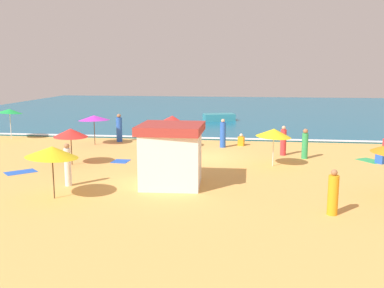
{
  "coord_description": "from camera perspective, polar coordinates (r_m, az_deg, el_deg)",
  "views": [
    {
      "loc": [
        2.77,
        -24.01,
        5.04
      ],
      "look_at": [
        -0.4,
        -0.18,
        0.8
      ],
      "focal_mm": 40.93,
      "sensor_mm": 36.0,
      "label": 1
    }
  ],
  "objects": [
    {
      "name": "beach_umbrella_0",
      "position": [
        17.54,
        -17.79,
        -0.99
      ],
      "size": [
        2.6,
        2.58,
        2.13
      ],
      "color": "#4C3823",
      "rests_on": "ground_plane"
    },
    {
      "name": "beach_umbrella_2",
      "position": [
        33.26,
        -22.69,
        3.97
      ],
      "size": [
        2.47,
        2.48,
        2.23
      ],
      "color": "silver",
      "rests_on": "ground_plane"
    },
    {
      "name": "beach_towel_1",
      "position": [
        24.01,
        -9.27,
        -2.23
      ],
      "size": [
        0.91,
        1.06,
        0.01
      ],
      "color": "blue",
      "rests_on": "ground_plane"
    },
    {
      "name": "beachgoer_7",
      "position": [
        30.22,
        -9.46,
        1.98
      ],
      "size": [
        0.47,
        0.47,
        1.91
      ],
      "color": "blue",
      "rests_on": "ground_plane"
    },
    {
      "name": "beach_umbrella_3",
      "position": [
        27.4,
        -2.59,
        3.24
      ],
      "size": [
        2.23,
        2.23,
        2.09
      ],
      "color": "#4C3823",
      "rests_on": "ground_plane"
    },
    {
      "name": "beach_umbrella_1",
      "position": [
        23.45,
        -15.53,
        1.42
      ],
      "size": [
        2.43,
        2.43,
        1.94
      ],
      "color": "#4C3823",
      "rests_on": "ground_plane"
    },
    {
      "name": "beach_towel_0",
      "position": [
        25.75,
        22.21,
        -2.03
      ],
      "size": [
        1.55,
        1.68,
        0.01
      ],
      "color": "green",
      "rests_on": "ground_plane"
    },
    {
      "name": "beach_towel_2",
      "position": [
        22.86,
        -21.42,
        -3.43
      ],
      "size": [
        1.63,
        1.62,
        0.01
      ],
      "color": "blue",
      "rests_on": "ground_plane"
    },
    {
      "name": "beachgoer_9",
      "position": [
        25.08,
        14.5,
        -0.05
      ],
      "size": [
        0.36,
        0.36,
        1.68
      ],
      "color": "green",
      "rests_on": "ground_plane"
    },
    {
      "name": "ocean_water",
      "position": [
        52.32,
        4.51,
        4.5
      ],
      "size": [
        60.0,
        44.0,
        0.1
      ],
      "primitive_type": "cube",
      "color": "#196084",
      "rests_on": "ground_plane"
    },
    {
      "name": "beachgoer_5",
      "position": [
        25.22,
        23.39,
        -1.62
      ],
      "size": [
        0.6,
        0.6,
        0.78
      ],
      "color": "blue",
      "rests_on": "ground_plane"
    },
    {
      "name": "ground_plane",
      "position": [
        24.69,
        0.97,
        -1.78
      ],
      "size": [
        60.0,
        60.0,
        0.0
      ],
      "primitive_type": "plane",
      "color": "#E0A856"
    },
    {
      "name": "beachgoer_6",
      "position": [
        25.75,
        11.81,
        0.32
      ],
      "size": [
        0.47,
        0.47,
        1.72
      ],
      "color": "red",
      "rests_on": "ground_plane"
    },
    {
      "name": "beachgoer_1",
      "position": [
        15.88,
        17.91,
        -6.21
      ],
      "size": [
        0.51,
        0.51,
        1.61
      ],
      "color": "orange",
      "rests_on": "ground_plane"
    },
    {
      "name": "small_boat_0",
      "position": [
        40.83,
        3.53,
        3.49
      ],
      "size": [
        3.12,
        2.15,
        0.65
      ],
      "color": "teal",
      "rests_on": "ocean_water"
    },
    {
      "name": "beach_umbrella_7",
      "position": [
        29.22,
        -12.66,
        3.34
      ],
      "size": [
        2.85,
        2.85,
        1.98
      ],
      "color": "#4C3823",
      "rests_on": "ground_plane"
    },
    {
      "name": "beachgoer_2",
      "position": [
        29.38,
        -6.24,
        0.91
      ],
      "size": [
        0.46,
        0.46,
        0.97
      ],
      "color": "white",
      "rests_on": "ground_plane"
    },
    {
      "name": "wave_breaker_foam",
      "position": [
        30.84,
        2.31,
        0.78
      ],
      "size": [
        57.0,
        0.7,
        0.01
      ],
      "primitive_type": "cube",
      "color": "white",
      "rests_on": "ocean_water"
    },
    {
      "name": "beachgoer_3",
      "position": [
        27.76,
        4.04,
        1.29
      ],
      "size": [
        0.41,
        0.41,
        1.82
      ],
      "color": "blue",
      "rests_on": "ground_plane"
    },
    {
      "name": "beachgoer_8",
      "position": [
        28.59,
        6.42,
        0.46
      ],
      "size": [
        0.45,
        0.45,
        0.79
      ],
      "color": "orange",
      "rests_on": "ground_plane"
    },
    {
      "name": "lifeguard_cabana",
      "position": [
        18.76,
        -2.72,
        -1.35
      ],
      "size": [
        2.66,
        2.71,
        2.66
      ],
      "color": "white",
      "rests_on": "ground_plane"
    },
    {
      "name": "beachgoer_10",
      "position": [
        19.44,
        -15.89,
        -2.71
      ],
      "size": [
        0.41,
        0.41,
        1.85
      ],
      "color": "white",
      "rests_on": "ground_plane"
    },
    {
      "name": "beach_umbrella_4",
      "position": [
        22.68,
        10.61,
        1.44
      ],
      "size": [
        2.27,
        2.25,
        1.99
      ],
      "color": "silver",
      "rests_on": "ground_plane"
    }
  ]
}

